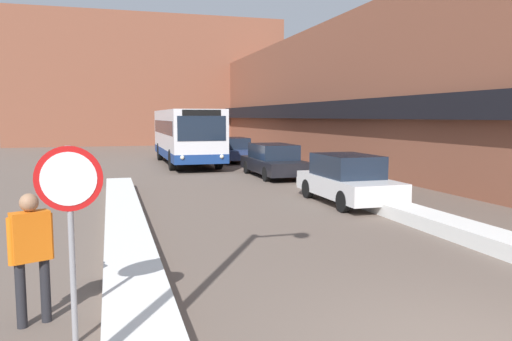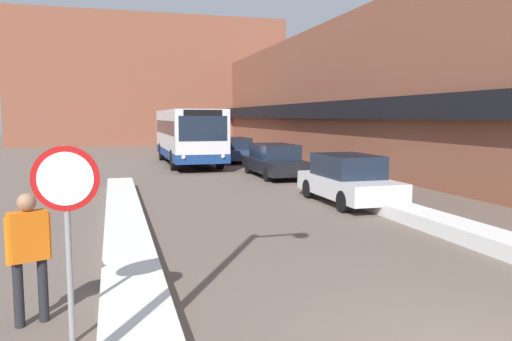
{
  "view_description": "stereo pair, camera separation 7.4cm",
  "coord_description": "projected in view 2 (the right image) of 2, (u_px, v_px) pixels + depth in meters",
  "views": [
    {
      "loc": [
        -3.9,
        -4.41,
        2.7
      ],
      "look_at": [
        -0.25,
        7.99,
        1.3
      ],
      "focal_mm": 35.0,
      "sensor_mm": 36.0,
      "label": 1
    },
    {
      "loc": [
        -3.82,
        -4.43,
        2.7
      ],
      "look_at": [
        -0.25,
        7.99,
        1.3
      ],
      "focal_mm": 35.0,
      "sensor_mm": 36.0,
      "label": 2
    }
  ],
  "objects": [
    {
      "name": "parked_car_front",
      "position": [
        348.0,
        179.0,
        15.54
      ],
      "size": [
        1.79,
        4.25,
        1.52
      ],
      "color": "silver",
      "rests_on": "ground_plane"
    },
    {
      "name": "snow_bank_left",
      "position": [
        125.0,
        221.0,
        12.11
      ],
      "size": [
        0.9,
        14.68,
        0.36
      ],
      "color": "silver",
      "rests_on": "ground_plane"
    },
    {
      "name": "building_backdrop_far",
      "position": [
        150.0,
        82.0,
        50.04
      ],
      "size": [
        26.0,
        8.0,
        12.26
      ],
      "color": "brown",
      "rests_on": "ground_plane"
    },
    {
      "name": "building_row_right",
      "position": [
        343.0,
        97.0,
        30.83
      ],
      "size": [
        5.5,
        60.0,
        7.84
      ],
      "color": "brown",
      "rests_on": "ground_plane"
    },
    {
      "name": "parked_car_back",
      "position": [
        235.0,
        150.0,
        29.92
      ],
      "size": [
        1.85,
        4.54,
        1.45
      ],
      "color": "navy",
      "rests_on": "ground_plane"
    },
    {
      "name": "city_bus",
      "position": [
        188.0,
        135.0,
        28.27
      ],
      "size": [
        2.66,
        10.17,
        3.07
      ],
      "color": "silver",
      "rests_on": "ground_plane"
    },
    {
      "name": "stop_sign",
      "position": [
        67.0,
        202.0,
        5.77
      ],
      "size": [
        0.76,
        0.08,
        2.37
      ],
      "color": "gray",
      "rests_on": "ground_plane"
    },
    {
      "name": "snow_bank_right",
      "position": [
        396.0,
        209.0,
        13.7
      ],
      "size": [
        0.9,
        12.79,
        0.34
      ],
      "color": "silver",
      "rests_on": "ground_plane"
    },
    {
      "name": "parked_car_middle",
      "position": [
        275.0,
        160.0,
        22.5
      ],
      "size": [
        1.89,
        4.89,
        1.47
      ],
      "color": "black",
      "rests_on": "ground_plane"
    },
    {
      "name": "pedestrian",
      "position": [
        29.0,
        246.0,
        6.41
      ],
      "size": [
        0.52,
        0.38,
        1.73
      ],
      "rotation": [
        0.0,
        0.0,
        0.41
      ],
      "color": "#232328",
      "rests_on": "ground_plane"
    }
  ]
}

